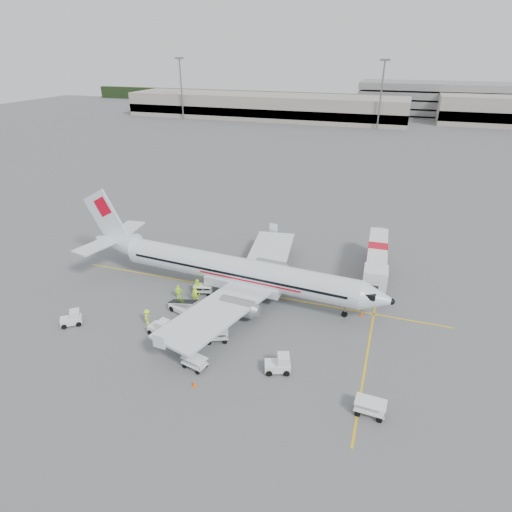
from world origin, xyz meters
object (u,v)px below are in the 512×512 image
at_px(aircraft, 237,254).
at_px(jet_bridge, 376,261).
at_px(tug_fore, 278,363).
at_px(tug_aft, 71,318).
at_px(belt_loader, 184,302).
at_px(tug_mid, 160,327).

bearing_deg(aircraft, jet_bridge, 37.12).
xyz_separation_m(aircraft, tug_fore, (8.02, -11.29, -4.20)).
bearing_deg(tug_fore, tug_aft, 161.10).
xyz_separation_m(jet_bridge, belt_loader, (-18.61, -15.10, -0.80)).
bearing_deg(tug_mid, tug_fore, 5.76).
distance_m(aircraft, belt_loader, 7.87).
bearing_deg(tug_fore, belt_loader, 135.67).
xyz_separation_m(jet_bridge, tug_aft, (-28.58, -20.84, -1.27)).
bearing_deg(belt_loader, aircraft, 73.22).
relative_size(tug_fore, tug_mid, 1.01).
bearing_deg(tug_mid, tug_aft, -158.75).
height_order(jet_bridge, belt_loader, jet_bridge).
relative_size(aircraft, tug_mid, 16.56).
height_order(tug_fore, tug_mid, tug_fore).
bearing_deg(tug_mid, aircraft, 77.61).
height_order(aircraft, jet_bridge, aircraft).
relative_size(belt_loader, tug_mid, 2.10).
height_order(belt_loader, tug_fore, belt_loader).
xyz_separation_m(tug_mid, tug_aft, (-9.46, -1.49, -0.07)).
height_order(belt_loader, tug_aft, belt_loader).
height_order(jet_bridge, tug_aft, jet_bridge).
xyz_separation_m(aircraft, tug_mid, (-4.53, -9.85, -4.20)).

